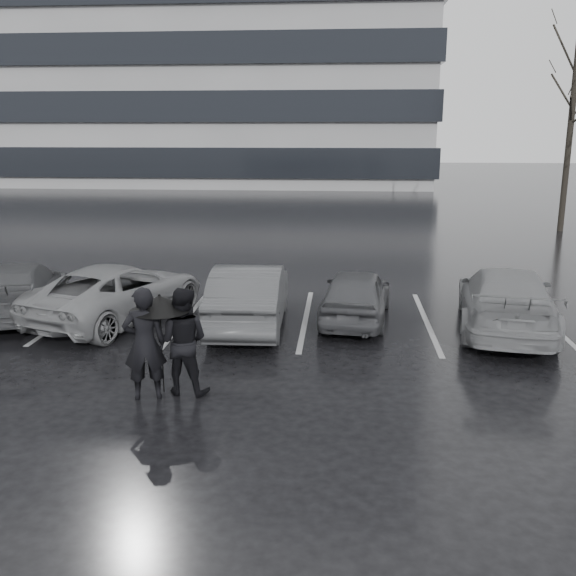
% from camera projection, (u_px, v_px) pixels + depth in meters
% --- Properties ---
extents(ground, '(160.00, 160.00, 0.00)m').
position_uv_depth(ground, '(268.00, 354.00, 12.69)').
color(ground, black).
rests_on(ground, ground).
extents(office_building, '(61.00, 26.00, 29.00)m').
position_uv_depth(office_building, '(85.00, 16.00, 57.52)').
color(office_building, gray).
rests_on(office_building, ground).
extents(car_main, '(1.87, 3.77, 1.24)m').
position_uv_depth(car_main, '(356.00, 295.00, 14.77)').
color(car_main, black).
rests_on(car_main, ground).
extents(car_west_a, '(1.66, 4.37, 1.42)m').
position_uv_depth(car_west_a, '(250.00, 295.00, 14.35)').
color(car_west_a, '#28282B').
rests_on(car_west_a, ground).
extents(car_west_b, '(3.66, 5.18, 1.31)m').
position_uv_depth(car_west_b, '(118.00, 292.00, 14.87)').
color(car_west_b, '#545457').
rests_on(car_west_b, ground).
extents(car_west_c, '(2.82, 4.64, 1.26)m').
position_uv_depth(car_west_c, '(19.00, 289.00, 15.28)').
color(car_west_c, black).
rests_on(car_west_c, ground).
extents(car_east, '(2.69, 5.07, 1.40)m').
position_uv_depth(car_east, '(506.00, 299.00, 14.04)').
color(car_east, '#545457').
rests_on(car_east, ground).
extents(pedestrian_left, '(0.78, 0.62, 1.89)m').
position_uv_depth(pedestrian_left, '(145.00, 343.00, 10.37)').
color(pedestrian_left, black).
rests_on(pedestrian_left, ground).
extents(pedestrian_right, '(0.96, 0.78, 1.81)m').
position_uv_depth(pedestrian_right, '(183.00, 341.00, 10.61)').
color(pedestrian_right, black).
rests_on(pedestrian_right, ground).
extents(umbrella, '(1.01, 1.01, 1.71)m').
position_uv_depth(umbrella, '(160.00, 303.00, 10.47)').
color(umbrella, black).
rests_on(umbrella, ground).
extents(stall_stripes, '(19.72, 5.00, 0.00)m').
position_uv_depth(stall_stripes, '(247.00, 317.00, 15.18)').
color(stall_stripes, '#97989A').
rests_on(stall_stripes, ground).
extents(tree_north, '(0.26, 0.26, 8.50)m').
position_uv_depth(tree_north, '(570.00, 132.00, 27.23)').
color(tree_north, black).
rests_on(tree_north, ground).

